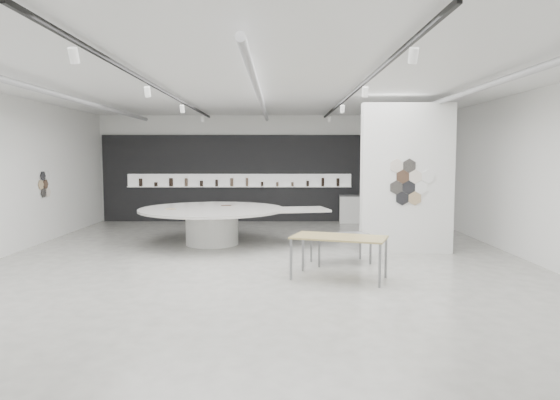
{
  "coord_description": "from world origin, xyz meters",
  "views": [
    {
      "loc": [
        0.41,
        -10.99,
        2.34
      ],
      "look_at": [
        0.44,
        1.2,
        1.27
      ],
      "focal_mm": 32.0,
      "sensor_mm": 36.0,
      "label": 1
    }
  ],
  "objects_px": {
    "partition_column": "(407,179)",
    "kitchen_counter": "(363,209)",
    "sample_table_wood": "(339,240)",
    "display_island": "(215,221)",
    "sample_table_stone": "(341,237)"
  },
  "relations": [
    {
      "from": "partition_column",
      "to": "kitchen_counter",
      "type": "relative_size",
      "value": 2.04
    },
    {
      "from": "partition_column",
      "to": "sample_table_wood",
      "type": "xyz_separation_m",
      "value": [
        -1.94,
        -2.62,
        -1.04
      ]
    },
    {
      "from": "display_island",
      "to": "kitchen_counter",
      "type": "distance_m",
      "value": 6.4
    },
    {
      "from": "display_island",
      "to": "kitchen_counter",
      "type": "xyz_separation_m",
      "value": [
        4.68,
        4.36,
        -0.15
      ]
    },
    {
      "from": "sample_table_stone",
      "to": "sample_table_wood",
      "type": "bearing_deg",
      "value": -98.37
    },
    {
      "from": "partition_column",
      "to": "kitchen_counter",
      "type": "bearing_deg",
      "value": 91.02
    },
    {
      "from": "display_island",
      "to": "kitchen_counter",
      "type": "height_order",
      "value": "kitchen_counter"
    },
    {
      "from": "kitchen_counter",
      "to": "sample_table_stone",
      "type": "bearing_deg",
      "value": -98.3
    },
    {
      "from": "kitchen_counter",
      "to": "display_island",
      "type": "bearing_deg",
      "value": -131.66
    },
    {
      "from": "sample_table_wood",
      "to": "display_island",
      "type": "bearing_deg",
      "value": 127.0
    },
    {
      "from": "sample_table_stone",
      "to": "partition_column",
      "type": "bearing_deg",
      "value": 34.6
    },
    {
      "from": "sample_table_wood",
      "to": "kitchen_counter",
      "type": "distance_m",
      "value": 8.34
    },
    {
      "from": "partition_column",
      "to": "display_island",
      "type": "relative_size",
      "value": 0.67
    },
    {
      "from": "sample_table_wood",
      "to": "partition_column",
      "type": "bearing_deg",
      "value": 53.49
    },
    {
      "from": "partition_column",
      "to": "sample_table_wood",
      "type": "height_order",
      "value": "partition_column"
    }
  ]
}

